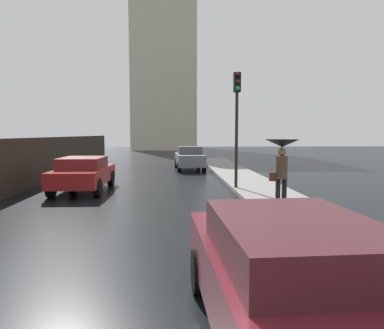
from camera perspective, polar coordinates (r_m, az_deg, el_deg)
The scene contains 6 objects.
car_red_near_kerb at distance 14.43m, azimuth -17.17°, elevation -1.34°, with size 1.88×4.05×1.35m.
car_maroon_mid_road at distance 3.91m, azimuth 16.42°, elevation -18.16°, with size 1.95×4.64×1.42m.
car_grey_far_ahead at distance 22.15m, azimuth -0.42°, elevation 1.09°, with size 1.85×4.14×1.46m.
pedestrian_with_umbrella_far at distance 10.36m, azimuth 14.34°, elevation 1.59°, with size 0.97×0.97×1.97m.
traffic_light at distance 13.96m, azimuth 7.28°, elevation 8.97°, with size 0.26×0.39×4.48m.
distant_tower at distance 54.13m, azimuth -4.12°, elevation 16.16°, with size 9.68×12.56×29.39m.
Camera 1 is at (1.62, -0.80, 2.27)m, focal length 32.93 mm.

